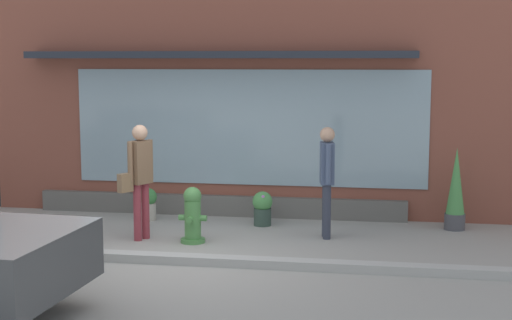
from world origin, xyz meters
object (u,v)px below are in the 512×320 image
pedestrian_passerby (327,173)px  potted_plant_doorstep (148,203)px  pedestrian_with_handbag (140,173)px  fire_hydrant (193,215)px  potted_plant_near_hydrant (263,207)px  potted_plant_window_center (456,190)px

pedestrian_passerby → potted_plant_doorstep: (-3.11, 0.78, -0.72)m
pedestrian_with_handbag → potted_plant_doorstep: size_ratio=3.17×
fire_hydrant → potted_plant_near_hydrant: size_ratio=1.48×
fire_hydrant → pedestrian_with_handbag: pedestrian_with_handbag is taller
fire_hydrant → potted_plant_doorstep: fire_hydrant is taller
pedestrian_with_handbag → pedestrian_passerby: pedestrian_with_handbag is taller
fire_hydrant → potted_plant_doorstep: (-1.15, 1.41, -0.12)m
pedestrian_with_handbag → pedestrian_passerby: bearing=129.4°
pedestrian_with_handbag → potted_plant_doorstep: pedestrian_with_handbag is taller
fire_hydrant → potted_plant_window_center: bearing=21.1°
potted_plant_window_center → pedestrian_passerby: bearing=-155.7°
potted_plant_doorstep → potted_plant_near_hydrant: 2.00m
pedestrian_with_handbag → pedestrian_passerby: (2.79, 0.60, -0.02)m
pedestrian_with_handbag → potted_plant_window_center: (4.81, 1.51, -0.40)m
potted_plant_window_center → fire_hydrant: bearing=-158.9°
potted_plant_window_center → potted_plant_doorstep: bearing=-178.5°
potted_plant_near_hydrant → pedestrian_passerby: bearing=-31.9°
pedestrian_passerby → potted_plant_near_hydrant: pedestrian_passerby is taller
fire_hydrant → pedestrian_passerby: bearing=17.8°
potted_plant_doorstep → pedestrian_passerby: bearing=-14.0°
fire_hydrant → potted_plant_near_hydrant: 1.58m
fire_hydrant → pedestrian_with_handbag: (-0.83, 0.03, 0.62)m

